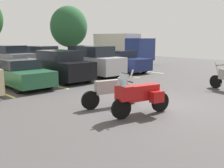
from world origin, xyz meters
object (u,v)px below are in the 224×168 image
(car_far_tan, at_px, (43,57))
(motorcycle_touring, at_px, (140,96))
(car_black, at_px, (62,66))
(car_far_grey, at_px, (9,58))
(box_truck, at_px, (122,47))
(car_green, at_px, (20,73))
(motorcycle_second, at_px, (112,91))
(car_silver, at_px, (93,61))
(car_navy, at_px, (121,61))

(car_far_tan, bearing_deg, motorcycle_touring, -107.91)
(car_black, xyz_separation_m, car_far_grey, (-0.14, 7.16, 0.09))
(box_truck, bearing_deg, car_green, -157.64)
(motorcycle_touring, height_order, motorcycle_second, motorcycle_touring)
(motorcycle_second, relative_size, car_far_tan, 0.48)
(car_silver, bearing_deg, box_truck, 31.83)
(car_navy, height_order, car_far_grey, car_far_grey)
(car_green, distance_m, box_truck, 14.61)
(car_green, relative_size, car_navy, 1.00)
(car_black, bearing_deg, motorcycle_second, -107.39)
(car_black, xyz_separation_m, car_navy, (5.54, 0.42, -0.10))
(box_truck, bearing_deg, car_far_tan, 170.14)
(car_green, height_order, box_truck, box_truck)
(motorcycle_touring, distance_m, motorcycle_second, 1.47)
(motorcycle_touring, height_order, car_far_tan, car_far_tan)
(car_navy, distance_m, car_far_grey, 8.81)
(car_black, distance_m, car_far_tan, 7.31)
(car_black, distance_m, box_truck, 12.14)
(motorcycle_touring, distance_m, car_far_grey, 15.05)
(motorcycle_second, xyz_separation_m, car_far_tan, (4.56, 13.13, 0.33))
(car_black, height_order, box_truck, box_truck)
(motorcycle_touring, height_order, car_green, car_green)
(car_green, height_order, car_far_tan, car_far_tan)
(car_far_grey, bearing_deg, car_black, -88.86)
(motorcycle_touring, bearing_deg, car_silver, 58.99)
(box_truck, bearing_deg, car_far_grey, 170.90)
(motorcycle_second, xyz_separation_m, box_truck, (12.82, 11.69, 0.98))
(car_navy, bearing_deg, car_green, -175.97)
(car_far_tan, bearing_deg, car_green, -126.80)
(motorcycle_touring, relative_size, box_truck, 0.34)
(car_black, height_order, car_far_tan, car_far_tan)
(car_green, distance_m, car_far_tan, 8.73)
(motorcycle_second, height_order, car_black, car_black)
(car_far_tan, xyz_separation_m, box_truck, (8.26, -1.44, 0.65))
(car_navy, relative_size, box_truck, 0.72)
(car_silver, bearing_deg, car_green, -174.42)
(motorcycle_second, distance_m, car_far_grey, 13.59)
(car_far_grey, xyz_separation_m, car_far_tan, (2.73, -0.32, -0.05))
(car_green, height_order, car_far_grey, car_far_grey)
(motorcycle_touring, relative_size, car_green, 0.48)
(car_black, relative_size, car_far_grey, 0.90)
(car_silver, height_order, car_far_tan, car_silver)
(motorcycle_second, relative_size, car_far_grey, 0.48)
(car_far_grey, relative_size, car_far_tan, 0.99)
(car_black, xyz_separation_m, car_far_tan, (2.58, 6.83, 0.04))
(car_black, bearing_deg, car_silver, 7.74)
(motorcycle_second, distance_m, car_black, 6.61)
(motorcycle_second, relative_size, car_navy, 0.50)
(car_green, xyz_separation_m, car_far_grey, (2.50, 7.31, 0.27))
(motorcycle_second, bearing_deg, car_navy, 41.82)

